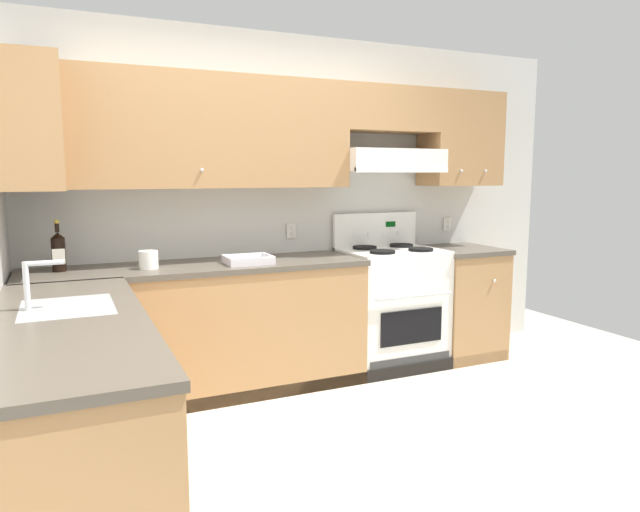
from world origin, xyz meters
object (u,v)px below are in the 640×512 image
stove (391,306)px  paper_towel_roll (148,260)px  bowl (248,261)px  wine_bottle (58,251)px

stove → paper_towel_roll: 1.92m
stove → bowl: bearing=-175.0°
stove → bowl: size_ratio=3.87×
stove → wine_bottle: (-2.38, 0.07, 0.56)m
wine_bottle → bowl: 1.19m
stove → paper_towel_roll: size_ratio=9.85×
stove → bowl: stove is taller
bowl → paper_towel_roll: bearing=175.6°
bowl → wine_bottle: bearing=171.6°
paper_towel_roll → stove: bearing=1.7°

